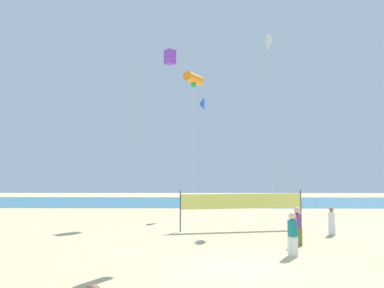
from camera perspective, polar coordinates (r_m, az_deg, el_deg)
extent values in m
plane|color=#D1BC89|center=(15.43, 6.38, -16.85)|extent=(120.00, 120.00, 0.00)
cube|color=teal|center=(50.72, 2.62, -8.17)|extent=(120.00, 20.00, 0.01)
cube|color=white|center=(24.13, 19.19, -11.27)|extent=(0.33, 0.20, 0.70)
cylinder|color=white|center=(24.06, 19.15, -9.76)|extent=(0.35, 0.35, 0.58)
sphere|color=#997051|center=(24.03, 19.13, -8.77)|extent=(0.26, 0.26, 0.26)
cube|color=olive|center=(20.19, 14.72, -12.59)|extent=(0.39, 0.24, 0.82)
cylinder|color=#7A3872|center=(20.09, 14.68, -10.48)|extent=(0.41, 0.41, 0.68)
sphere|color=beige|center=(20.05, 14.65, -9.08)|extent=(0.30, 0.30, 0.30)
cube|color=white|center=(17.56, 14.09, -13.88)|extent=(0.39, 0.23, 0.81)
cylinder|color=#19727A|center=(17.45, 14.05, -11.49)|extent=(0.41, 0.41, 0.67)
sphere|color=beige|center=(17.40, 14.02, -9.91)|extent=(0.30, 0.30, 0.30)
cylinder|color=#4C4C51|center=(24.19, -1.66, -9.47)|extent=(0.08, 0.08, 2.40)
cylinder|color=#4C4C51|center=(26.62, 15.16, -8.85)|extent=(0.08, 0.08, 2.40)
cube|color=#EAE566|center=(25.10, 7.15, -8.04)|extent=(7.55, 1.70, 0.90)
cylinder|color=silver|center=(30.00, -8.13, 7.95)|extent=(0.01, 0.01, 19.47)
cylinder|color=silver|center=(32.69, -3.18, 1.17)|extent=(0.01, 0.01, 13.02)
cube|color=purple|center=(33.95, -3.14, 12.17)|extent=(1.04, 1.04, 1.18)
cylinder|color=silver|center=(30.80, 11.21, 2.09)|extent=(0.01, 0.01, 13.55)
cone|color=white|center=(32.27, 11.02, 14.12)|extent=(0.55, 1.26, 1.22)
cylinder|color=silver|center=(34.43, 1.39, -2.09)|extent=(0.01, 0.01, 9.45)
cone|color=blue|center=(34.94, 1.38, 5.68)|extent=(0.55, 1.18, 1.14)
cylinder|color=silver|center=(18.42, 0.23, -2.63)|extent=(0.01, 0.01, 7.81)
cylinder|color=orange|center=(18.95, 0.22, 9.26)|extent=(0.97, 1.29, 0.44)
sphere|color=green|center=(18.87, 0.22, 8.32)|extent=(0.27, 0.27, 0.27)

